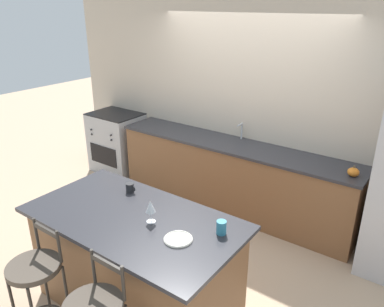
# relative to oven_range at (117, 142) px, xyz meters

# --- Properties ---
(ground_plane) EXTENTS (18.00, 18.00, 0.00)m
(ground_plane) POSITION_rel_oven_range_xyz_m (2.14, -0.33, -0.49)
(ground_plane) COLOR tan
(wall_back) EXTENTS (6.00, 0.07, 2.70)m
(wall_back) POSITION_rel_oven_range_xyz_m (2.14, 0.33, 0.86)
(wall_back) COLOR beige
(wall_back) RESTS_ON ground_plane
(back_counter) EXTENTS (3.29, 0.64, 0.94)m
(back_counter) POSITION_rel_oven_range_xyz_m (2.14, 0.03, -0.02)
(back_counter) COLOR brown
(back_counter) RESTS_ON ground_plane
(sink_faucet) EXTENTS (0.02, 0.13, 0.22)m
(sink_faucet) POSITION_rel_oven_range_xyz_m (2.14, 0.22, 0.59)
(sink_faucet) COLOR #ADAFB5
(sink_faucet) RESTS_ON back_counter
(kitchen_island) EXTENTS (1.87, 1.00, 0.95)m
(kitchen_island) POSITION_rel_oven_range_xyz_m (2.35, -2.02, -0.01)
(kitchen_island) COLOR brown
(kitchen_island) RESTS_ON ground_plane
(oven_range) EXTENTS (0.80, 0.64, 0.97)m
(oven_range) POSITION_rel_oven_range_xyz_m (0.00, 0.00, 0.00)
(oven_range) COLOR #ADAFB5
(oven_range) RESTS_ON ground_plane
(bar_stool_near) EXTENTS (0.41, 0.41, 1.06)m
(bar_stool_near) POSITION_rel_oven_range_xyz_m (2.01, -2.75, 0.14)
(bar_stool_near) COLOR #332D28
(bar_stool_near) RESTS_ON ground_plane
(dinner_plate) EXTENTS (0.22, 0.22, 0.02)m
(dinner_plate) POSITION_rel_oven_range_xyz_m (2.86, -2.06, 0.47)
(dinner_plate) COLOR beige
(dinner_plate) RESTS_ON kitchen_island
(wine_glass) EXTENTS (0.08, 0.08, 0.20)m
(wine_glass) POSITION_rel_oven_range_xyz_m (2.53, -1.99, 0.60)
(wine_glass) COLOR white
(wine_glass) RESTS_ON kitchen_island
(coffee_mug) EXTENTS (0.11, 0.08, 0.09)m
(coffee_mug) POSITION_rel_oven_range_xyz_m (2.03, -1.72, 0.51)
(coffee_mug) COLOR #232326
(coffee_mug) RESTS_ON kitchen_island
(tumbler_cup) EXTENTS (0.08, 0.08, 0.11)m
(tumbler_cup) POSITION_rel_oven_range_xyz_m (3.08, -1.80, 0.52)
(tumbler_cup) COLOR teal
(tumbler_cup) RESTS_ON kitchen_island
(pumpkin_decoration) EXTENTS (0.12, 0.12, 0.12)m
(pumpkin_decoration) POSITION_rel_oven_range_xyz_m (3.63, -0.09, 0.49)
(pumpkin_decoration) COLOR orange
(pumpkin_decoration) RESTS_ON back_counter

